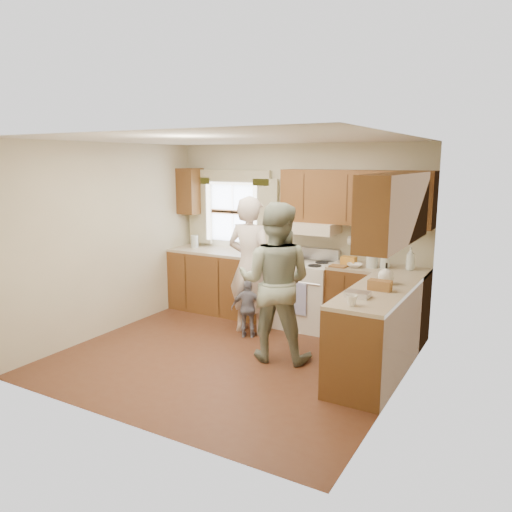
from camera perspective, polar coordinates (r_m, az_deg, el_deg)
The scene contains 6 objects.
room at distance 5.64m, azimuth -2.89°, elevation 0.42°, with size 3.80×3.80×3.80m.
kitchen_fixtures at distance 6.39m, azimuth 7.03°, elevation -2.18°, with size 3.80×2.25×2.15m.
stove at distance 6.92m, azimuth 5.70°, elevation -4.31°, with size 0.76×0.67×1.07m.
woman_left at distance 6.54m, azimuth -0.67°, elevation -1.11°, with size 0.67×0.44×1.83m, color beige.
woman_right at distance 5.69m, azimuth 2.20°, elevation -2.99°, with size 0.89×0.69×1.82m, color #284231.
child at distance 6.49m, azimuth -0.88°, elevation -6.01°, with size 0.45×0.19×0.77m, color gray.
Camera 1 is at (2.98, -4.68, 2.28)m, focal length 35.00 mm.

